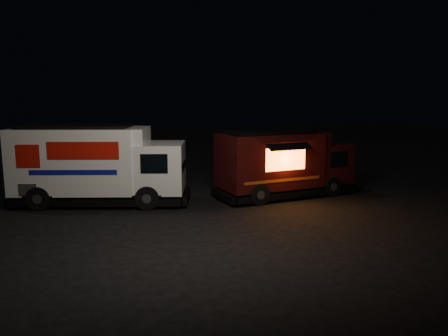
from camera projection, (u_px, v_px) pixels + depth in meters
The scene contains 3 objects.
ground at pixel (200, 214), 14.90m from camera, with size 80.00×80.00×0.00m, color black.
white_truck at pixel (101, 165), 16.17m from camera, with size 6.48×2.21×2.94m, color white, non-canonical shape.
red_truck at pixel (285, 163), 17.45m from camera, with size 5.70×2.10×2.65m, color #34090F, non-canonical shape.
Camera 1 is at (-3.57, -14.01, 4.01)m, focal length 35.00 mm.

